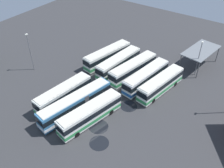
# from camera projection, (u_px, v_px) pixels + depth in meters

# --- Properties ---
(ground_plane) EXTENTS (96.53, 96.53, 0.00)m
(ground_plane) POSITION_uv_depth(u_px,v_px,m) (107.00, 92.00, 50.46)
(ground_plane) COLOR #333335
(bus_row0_slot0) EXTENTS (13.09, 4.88, 3.60)m
(bus_row0_slot0) POSITION_uv_depth(u_px,v_px,m) (107.00, 56.00, 58.25)
(bus_row0_slot0) COLOR silver
(bus_row0_slot0) RESTS_ON ground_plane
(bus_row0_slot1) EXTENTS (12.81, 3.88, 3.60)m
(bus_row0_slot1) POSITION_uv_depth(u_px,v_px,m) (118.00, 63.00, 55.74)
(bus_row0_slot1) COLOR silver
(bus_row0_slot1) RESTS_ON ground_plane
(bus_row0_slot2) EXTENTS (13.08, 4.84, 3.60)m
(bus_row0_slot2) POSITION_uv_depth(u_px,v_px,m) (133.00, 69.00, 53.92)
(bus_row0_slot2) COLOR silver
(bus_row0_slot2) RESTS_ON ground_plane
(bus_row0_slot3) EXTENTS (12.77, 4.31, 3.60)m
(bus_row0_slot3) POSITION_uv_depth(u_px,v_px,m) (146.00, 77.00, 51.46)
(bus_row0_slot3) COLOR silver
(bus_row0_slot3) RESTS_ON ground_plane
(bus_row0_slot4) EXTENTS (12.34, 4.60, 3.60)m
(bus_row0_slot4) POSITION_uv_depth(u_px,v_px,m) (161.00, 84.00, 49.56)
(bus_row0_slot4) COLOR silver
(bus_row0_slot4) RESTS_ON ground_plane
(bus_row1_slot1) EXTENTS (12.31, 3.96, 3.60)m
(bus_row1_slot1) POSITION_uv_depth(u_px,v_px,m) (64.00, 94.00, 47.06)
(bus_row1_slot1) COLOR silver
(bus_row1_slot1) RESTS_ON ground_plane
(bus_row1_slot2) EXTENTS (15.23, 5.37, 3.60)m
(bus_row1_slot2) POSITION_uv_depth(u_px,v_px,m) (76.00, 103.00, 44.99)
(bus_row1_slot2) COLOR teal
(bus_row1_slot2) RESTS_ON ground_plane
(bus_row1_slot3) EXTENTS (12.78, 5.07, 3.60)m
(bus_row1_slot3) POSITION_uv_depth(u_px,v_px,m) (90.00, 114.00, 42.88)
(bus_row1_slot3) COLOR silver
(bus_row1_slot3) RESTS_ON ground_plane
(maintenance_shelter) EXTENTS (10.55, 6.51, 4.20)m
(maintenance_shelter) POSITION_uv_depth(u_px,v_px,m) (201.00, 51.00, 55.93)
(maintenance_shelter) COLOR slate
(maintenance_shelter) RESTS_ON ground_plane
(lamp_post_mid_lot) EXTENTS (0.56, 0.28, 8.92)m
(lamp_post_mid_lot) POSITION_uv_depth(u_px,v_px,m) (30.00, 51.00, 54.11)
(lamp_post_mid_lot) COLOR slate
(lamp_post_mid_lot) RESTS_ON ground_plane
(lamp_post_near_entrance) EXTENTS (0.56, 0.28, 8.25)m
(lamp_post_near_entrance) POSITION_uv_depth(u_px,v_px,m) (199.00, 57.00, 52.62)
(lamp_post_near_entrance) COLOR slate
(lamp_post_near_entrance) RESTS_ON ground_plane
(puddle_near_shelter) EXTENTS (3.29, 3.29, 0.01)m
(puddle_near_shelter) POSITION_uv_depth(u_px,v_px,m) (129.00, 106.00, 47.18)
(puddle_near_shelter) COLOR black
(puddle_near_shelter) RESTS_ON ground_plane
(puddle_centre_drain) EXTENTS (3.45, 3.45, 0.01)m
(puddle_centre_drain) POSITION_uv_depth(u_px,v_px,m) (98.00, 127.00, 43.03)
(puddle_centre_drain) COLOR black
(puddle_centre_drain) RESTS_ON ground_plane
(puddle_back_corner) EXTENTS (3.23, 3.23, 0.01)m
(puddle_back_corner) POSITION_uv_depth(u_px,v_px,m) (99.00, 143.00, 40.19)
(puddle_back_corner) COLOR black
(puddle_back_corner) RESTS_ON ground_plane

